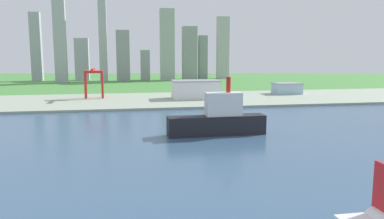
{
  "coord_description": "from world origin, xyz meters",
  "views": [
    {
      "loc": [
        -27.08,
        41.68,
        58.21
      ],
      "look_at": [
        10.52,
        251.55,
        25.87
      ],
      "focal_mm": 36.51,
      "sensor_mm": 36.0,
      "label": 1
    }
  ],
  "objects": [
    {
      "name": "cargo_ship",
      "position": [
        37.9,
        300.45,
        10.9
      ],
      "size": [
        68.68,
        14.74,
        40.11
      ],
      "color": "black",
      "rests_on": "water_bay"
    },
    {
      "name": "water_bay",
      "position": [
        0.0,
        240.0,
        0.07
      ],
      "size": [
        840.0,
        360.0,
        0.15
      ],
      "primitive_type": "cube",
      "color": "#385675",
      "rests_on": "ground"
    },
    {
      "name": "warehouse_annex",
      "position": [
        183.39,
        517.21,
        9.6
      ],
      "size": [
        33.9,
        26.83,
        14.16
      ],
      "color": "#99BCD1",
      "rests_on": "industrial_pier"
    },
    {
      "name": "distant_skyline",
      "position": [
        -0.76,
        820.14,
        59.16
      ],
      "size": [
        390.52,
        67.42,
        155.49
      ],
      "color": "#A0A2AD",
      "rests_on": "ground"
    },
    {
      "name": "industrial_pier",
      "position": [
        0.0,
        490.0,
        1.25
      ],
      "size": [
        840.0,
        140.0,
        2.5
      ],
      "primitive_type": "cube",
      "color": "#99A792",
      "rests_on": "ground"
    },
    {
      "name": "port_crane_red",
      "position": [
        -59.87,
        510.46,
        27.38
      ],
      "size": [
        21.65,
        34.56,
        35.08
      ],
      "color": "red",
      "rests_on": "industrial_pier"
    },
    {
      "name": "warehouse_main",
      "position": [
        57.35,
        489.59,
        13.16
      ],
      "size": [
        54.79,
        31.11,
        21.27
      ],
      "color": "white",
      "rests_on": "industrial_pier"
    },
    {
      "name": "ground_plane",
      "position": [
        0.0,
        300.0,
        0.0
      ],
      "size": [
        2400.0,
        2400.0,
        0.0
      ],
      "primitive_type": "plane",
      "color": "#48893E"
    }
  ]
}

